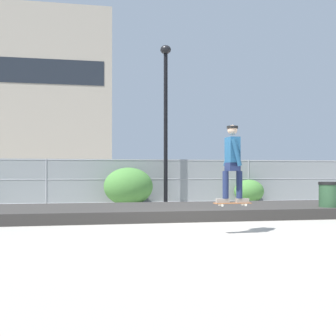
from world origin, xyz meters
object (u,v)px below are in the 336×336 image
(skateboard, at_px, (232,203))
(street_lamp, at_px, (166,105))
(skater, at_px, (232,159))
(parked_car_far, at_px, (323,181))
(parked_car_mid, at_px, (205,181))
(shrub_right, at_px, (249,191))
(parked_car_near, at_px, (81,182))
(shrub_center, at_px, (128,186))
(trash_bin, at_px, (329,199))

(skateboard, height_order, street_lamp, street_lamp)
(skater, distance_m, street_lamp, 8.51)
(street_lamp, relative_size, parked_car_far, 1.47)
(parked_car_mid, bearing_deg, skater, -102.79)
(skateboard, xyz_separation_m, skater, (0.00, -0.00, 0.94))
(parked_car_far, bearing_deg, shrub_right, -146.38)
(parked_car_near, relative_size, parked_car_mid, 1.00)
(skateboard, distance_m, shrub_center, 7.95)
(skater, relative_size, parked_car_mid, 0.37)
(street_lamp, height_order, shrub_center, street_lamp)
(skater, relative_size, trash_bin, 1.61)
(skateboard, relative_size, parked_car_near, 0.18)
(street_lamp, xyz_separation_m, parked_car_near, (-3.51, 4.34, -3.24))
(parked_car_mid, bearing_deg, skateboard, -102.79)
(street_lamp, bearing_deg, shrub_right, 1.24)
(parked_car_near, relative_size, parked_car_far, 1.00)
(skater, xyz_separation_m, parked_car_mid, (2.78, 12.27, -0.75))
(parked_car_far, distance_m, shrub_right, 6.87)
(parked_car_mid, height_order, shrub_right, parked_car_mid)
(shrub_right, xyz_separation_m, trash_bin, (0.22, -5.69, 0.02))
(skateboard, height_order, shrub_center, shrub_center)
(skater, distance_m, parked_car_far, 15.21)
(skater, height_order, parked_car_far, skater)
(shrub_right, bearing_deg, trash_bin, -87.83)
(skater, distance_m, shrub_center, 7.99)
(skater, bearing_deg, shrub_right, 66.43)
(shrub_center, bearing_deg, street_lamp, 12.94)
(skater, relative_size, parked_car_far, 0.37)
(parked_car_mid, height_order, parked_car_far, same)
(skateboard, xyz_separation_m, shrub_right, (3.59, 8.22, -0.15))
(skateboard, distance_m, parked_car_far, 15.19)
(skateboard, bearing_deg, skater, -90.00)
(skater, xyz_separation_m, trash_bin, (3.80, 2.53, -1.07))
(parked_car_far, relative_size, shrub_center, 2.30)
(parked_car_far, xyz_separation_m, trash_bin, (-5.49, -9.49, -0.32))
(shrub_right, height_order, trash_bin, trash_bin)
(street_lamp, bearing_deg, parked_car_near, 128.94)
(parked_car_mid, bearing_deg, street_lamp, -124.33)
(skater, height_order, street_lamp, street_lamp)
(skater, xyz_separation_m, shrub_center, (-1.58, 7.79, -0.85))
(parked_car_near, distance_m, trash_bin, 12.37)
(parked_car_mid, xyz_separation_m, parked_car_far, (6.51, -0.25, 0.00))
(shrub_center, bearing_deg, parked_car_near, 112.64)
(skater, xyz_separation_m, parked_car_near, (-3.54, 12.48, -0.75))
(street_lamp, distance_m, parked_car_far, 10.61)
(parked_car_mid, bearing_deg, shrub_center, -134.25)
(skater, distance_m, trash_bin, 4.69)
(skateboard, relative_size, parked_car_far, 0.18)
(trash_bin, bearing_deg, skateboard, -146.35)
(street_lamp, bearing_deg, shrub_center, -167.06)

